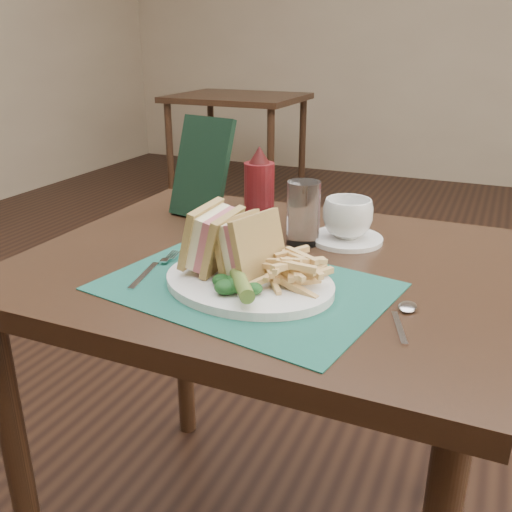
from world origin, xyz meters
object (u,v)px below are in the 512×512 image
(drinking_glass, at_px, (303,213))
(check_presenter, at_px, (202,168))
(saucer, at_px, (346,239))
(coffee_cup, at_px, (348,218))
(ketchup_bottle, at_px, (259,189))
(plate, at_px, (249,282))
(placemat, at_px, (245,287))
(sandwich_half_b, at_px, (240,242))
(table_main, at_px, (264,418))
(table_bg_left, at_px, (238,148))
(sandwich_half_a, at_px, (201,236))

(drinking_glass, xyz_separation_m, check_presenter, (-0.28, 0.09, 0.05))
(saucer, distance_m, check_presenter, 0.38)
(coffee_cup, relative_size, ketchup_bottle, 0.55)
(plate, distance_m, saucer, 0.31)
(placemat, xyz_separation_m, drinking_glass, (0.02, 0.25, 0.06))
(plate, relative_size, sandwich_half_b, 2.70)
(sandwich_half_b, distance_m, drinking_glass, 0.23)
(saucer, bearing_deg, table_main, -127.95)
(sandwich_half_b, height_order, check_presenter, check_presenter)
(table_main, height_order, coffee_cup, coffee_cup)
(plate, height_order, sandwich_half_b, sandwich_half_b)
(placemat, bearing_deg, saucer, 72.10)
(saucer, bearing_deg, placemat, -107.90)
(table_bg_left, distance_m, drinking_glass, 3.13)
(sandwich_half_b, xyz_separation_m, drinking_glass, (0.03, 0.22, -0.01))
(sandwich_half_a, bearing_deg, drinking_glass, 63.43)
(table_main, relative_size, sandwich_half_b, 8.10)
(placemat, xyz_separation_m, check_presenter, (-0.27, 0.34, 0.11))
(placemat, height_order, check_presenter, check_presenter)
(plate, relative_size, check_presenter, 1.28)
(placemat, xyz_separation_m, coffee_cup, (0.10, 0.29, 0.05))
(saucer, relative_size, check_presenter, 0.64)
(sandwich_half_a, height_order, drinking_glass, sandwich_half_a)
(saucer, height_order, ketchup_bottle, ketchup_bottle)
(table_main, bearing_deg, sandwich_half_a, -118.40)
(table_main, distance_m, table_bg_left, 3.17)
(table_main, xyz_separation_m, saucer, (0.12, 0.15, 0.38))
(sandwich_half_b, xyz_separation_m, coffee_cup, (0.11, 0.27, -0.02))
(sandwich_half_a, bearing_deg, coffee_cup, 54.72)
(placemat, bearing_deg, coffee_cup, 72.10)
(sandwich_half_b, height_order, saucer, sandwich_half_b)
(table_bg_left, xyz_separation_m, sandwich_half_b, (1.42, -2.96, 0.45))
(table_bg_left, relative_size, ketchup_bottle, 4.84)
(plate, bearing_deg, ketchup_bottle, 118.82)
(table_bg_left, height_order, drinking_glass, drinking_glass)
(ketchup_bottle, bearing_deg, sandwich_half_b, -73.28)
(saucer, height_order, coffee_cup, coffee_cup)
(coffee_cup, relative_size, check_presenter, 0.44)
(placemat, xyz_separation_m, saucer, (0.10, 0.29, 0.00))
(plate, bearing_deg, sandwich_half_b, 149.10)
(plate, distance_m, check_presenter, 0.44)
(coffee_cup, bearing_deg, check_presenter, 173.47)
(table_main, bearing_deg, plate, -77.72)
(table_main, height_order, saucer, saucer)
(sandwich_half_a, xyz_separation_m, coffee_cup, (0.19, 0.28, -0.02))
(placemat, height_order, sandwich_half_b, sandwich_half_b)
(table_main, relative_size, drinking_glass, 6.92)
(placemat, bearing_deg, table_bg_left, 115.77)
(sandwich_half_a, xyz_separation_m, sandwich_half_b, (0.07, 0.01, -0.00))
(plate, xyz_separation_m, coffee_cup, (0.09, 0.29, 0.04))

